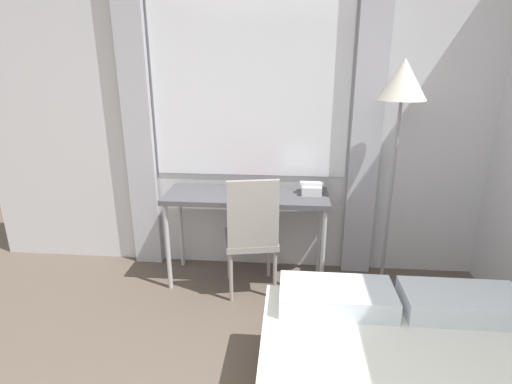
% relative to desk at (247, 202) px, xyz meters
% --- Properties ---
extents(wall_back_with_window, '(4.82, 0.13, 2.70)m').
position_rel_desk_xyz_m(wall_back_with_window, '(0.03, 0.31, 0.65)').
color(wall_back_with_window, silver).
rests_on(wall_back_with_window, ground_plane).
extents(desk, '(1.30, 0.47, 0.77)m').
position_rel_desk_xyz_m(desk, '(0.00, 0.00, 0.00)').
color(desk, '#4C4C51').
rests_on(desk, ground_plane).
extents(desk_chair, '(0.47, 0.47, 0.98)m').
position_rel_desk_xyz_m(desk_chair, '(0.06, -0.21, -0.16)').
color(desk_chair, gray).
rests_on(desk_chair, ground_plane).
extents(standing_lamp, '(0.34, 0.34, 1.80)m').
position_rel_desk_xyz_m(standing_lamp, '(1.11, -0.04, 0.80)').
color(standing_lamp, '#4C4C51').
rests_on(standing_lamp, ground_plane).
extents(telephone, '(0.18, 0.17, 0.09)m').
position_rel_desk_xyz_m(telephone, '(0.52, 0.06, 0.11)').
color(telephone, silver).
rests_on(telephone, desk).
extents(book, '(0.27, 0.22, 0.02)m').
position_rel_desk_xyz_m(book, '(0.00, 0.03, 0.08)').
color(book, maroon).
rests_on(book, desk).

